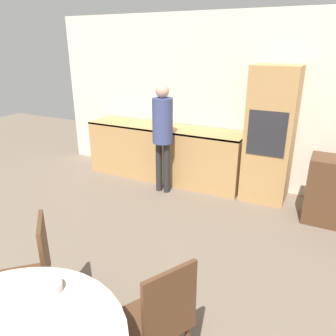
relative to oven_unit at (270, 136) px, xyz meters
name	(u,v)px	position (x,y,z in m)	size (l,w,h in m)	color
wall_back	(244,104)	(-0.49, 0.34, 0.35)	(6.69, 0.05, 2.60)	silver
kitchen_counter	(164,152)	(-1.67, -0.01, -0.49)	(2.63, 0.60, 0.89)	tan
oven_unit	(270,136)	(0.00, 0.00, 0.00)	(0.62, 0.59, 1.89)	tan
chair_far_left	(34,271)	(-1.10, -3.23, -0.42)	(0.57, 0.57, 0.95)	#51331E
chair_far_right	(162,317)	(-0.03, -3.19, -0.42)	(0.54, 0.54, 0.95)	#51331E
person_standing	(163,127)	(-1.44, -0.49, 0.07)	(0.30, 0.30, 1.63)	#262628
bowl_near	(47,287)	(-0.63, -3.52, -0.16)	(0.18, 0.18, 0.05)	silver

